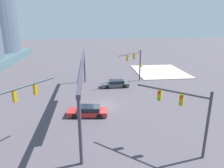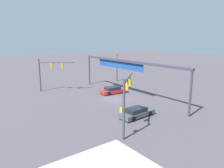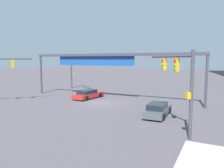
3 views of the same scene
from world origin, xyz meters
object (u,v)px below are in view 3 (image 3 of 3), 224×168
object	(u,v)px
traffic_signal_cross_street	(74,65)
sedan_car_approaching	(88,94)
traffic_signal_near_corner	(179,76)
sedan_car_waiting_far	(158,110)

from	to	relation	value
traffic_signal_cross_street	sedan_car_approaching	bearing A→B (deg)	-4.98
traffic_signal_near_corner	sedan_car_approaching	xyz separation A→B (m)	(-13.33, 8.66, -3.51)
traffic_signal_cross_street	sedan_car_approaching	distance (m)	10.16
traffic_signal_near_corner	traffic_signal_cross_street	xyz separation A→B (m)	(-20.33, 15.06, 0.14)
sedan_car_waiting_far	traffic_signal_cross_street	bearing A→B (deg)	56.00
traffic_signal_near_corner	traffic_signal_cross_street	world-z (taller)	traffic_signal_cross_street
traffic_signal_cross_street	sedan_car_waiting_far	world-z (taller)	traffic_signal_cross_street
traffic_signal_cross_street	sedan_car_waiting_far	bearing A→B (deg)	5.49
traffic_signal_cross_street	sedan_car_waiting_far	distance (m)	21.32
traffic_signal_near_corner	sedan_car_approaching	world-z (taller)	traffic_signal_near_corner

